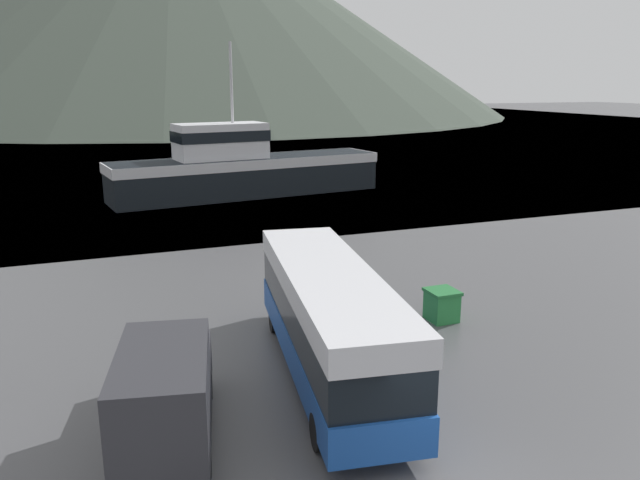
{
  "coord_description": "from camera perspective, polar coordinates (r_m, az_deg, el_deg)",
  "views": [
    {
      "loc": [
        -6.83,
        -9.6,
        8.39
      ],
      "look_at": [
        2.21,
        13.78,
        2.0
      ],
      "focal_mm": 35.0,
      "sensor_mm": 36.0,
      "label": 1
    }
  ],
  "objects": [
    {
      "name": "fishing_boat",
      "position": [
        47.4,
        -7.05,
        6.58
      ],
      "size": [
        20.95,
        6.95,
        11.14
      ],
      "rotation": [
        0.0,
        0.0,
        4.85
      ],
      "color": "black",
      "rests_on": "water_surface"
    },
    {
      "name": "delivery_van",
      "position": [
        15.42,
        -13.88,
        -13.32
      ],
      "size": [
        3.13,
        5.95,
        2.57
      ],
      "rotation": [
        0.0,
        0.0,
        -0.21
      ],
      "color": "#2D2D33",
      "rests_on": "ground"
    },
    {
      "name": "storage_bin",
      "position": [
        22.97,
        11.07,
        -5.84
      ],
      "size": [
        1.05,
        1.11,
        1.14
      ],
      "color": "#287F3D",
      "rests_on": "ground"
    },
    {
      "name": "hill_backdrop",
      "position": [
        173.56,
        -12.79,
        20.12
      ],
      "size": [
        164.16,
        164.16,
        54.02
      ],
      "primitive_type": "cone",
      "color": "#424C42",
      "rests_on": "ground"
    },
    {
      "name": "tour_bus",
      "position": [
        18.05,
        0.82,
        -7.05
      ],
      "size": [
        4.04,
        10.71,
        3.23
      ],
      "rotation": [
        0.0,
        0.0,
        -0.16
      ],
      "color": "#194799",
      "rests_on": "ground"
    },
    {
      "name": "water_surface",
      "position": [
        151.56,
        -18.85,
        10.38
      ],
      "size": [
        240.0,
        240.0,
        0.0
      ],
      "primitive_type": "plane",
      "color": "#3D5160",
      "rests_on": "ground"
    }
  ]
}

